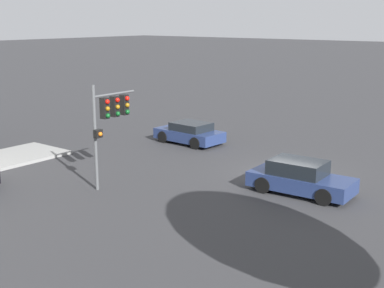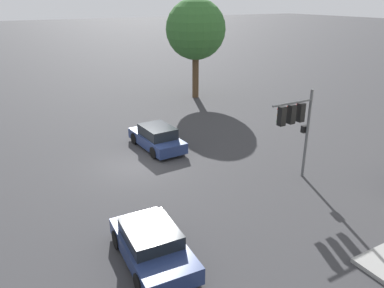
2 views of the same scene
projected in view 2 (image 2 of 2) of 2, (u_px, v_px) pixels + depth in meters
name	position (u px, v px, depth m)	size (l,w,h in m)	color
ground_plane	(136.00, 165.00, 20.51)	(300.00, 300.00, 0.00)	#333335
street_tree	(196.00, 30.00, 32.31)	(5.20, 5.20, 8.60)	#4C3823
traffic_signal	(295.00, 119.00, 17.75)	(0.59, 2.57, 4.54)	#515456
crossing_car_0	(152.00, 245.00, 12.92)	(4.16, 2.19, 1.27)	navy
crossing_car_1	(157.00, 138.00, 22.58)	(4.45, 2.11, 1.43)	navy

